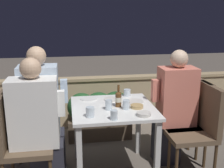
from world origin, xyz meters
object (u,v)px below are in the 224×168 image
at_px(chair_left_near, 15,135).
at_px(person_coral_top, 174,107).
at_px(chair_right_far, 191,114).
at_px(potted_plant, 198,105).
at_px(chair_right_near, 200,122).
at_px(person_blue_shirt, 43,112).
at_px(person_white_polo, 38,126).
at_px(beer_bottle, 118,98).
at_px(chair_left_far, 23,124).

relative_size(chair_left_near, person_coral_top, 0.74).
relative_size(chair_right_far, potted_plant, 1.18).
bearing_deg(person_coral_top, chair_right_far, 0.00).
xyz_separation_m(chair_right_near, chair_right_far, (0.02, 0.24, 0.00)).
bearing_deg(chair_right_far, person_blue_shirt, -179.82).
height_order(chair_right_near, chair_right_far, same).
distance_m(person_white_polo, chair_right_near, 1.62).
height_order(person_coral_top, beer_bottle, person_coral_top).
bearing_deg(chair_left_near, beer_bottle, 8.04).
distance_m(person_blue_shirt, potted_plant, 1.98).
relative_size(chair_left_near, beer_bottle, 4.22).
bearing_deg(person_white_polo, chair_left_near, 180.00).
xyz_separation_m(chair_right_near, beer_bottle, (-0.84, 0.11, 0.27)).
relative_size(person_white_polo, potted_plant, 1.59).
height_order(chair_left_far, person_coral_top, person_coral_top).
xyz_separation_m(person_white_polo, potted_plant, (1.94, 0.71, -0.15)).
bearing_deg(person_blue_shirt, potted_plant, 13.18).
xyz_separation_m(chair_right_near, potted_plant, (0.32, 0.69, -0.06)).
relative_size(chair_left_far, person_blue_shirt, 0.70).
xyz_separation_m(chair_left_near, chair_left_far, (0.03, 0.27, 0.00)).
xyz_separation_m(chair_left_near, person_white_polo, (0.21, 0.00, 0.08)).
height_order(beer_bottle, potted_plant, beer_bottle).
distance_m(chair_left_far, person_coral_top, 1.61).
bearing_deg(potted_plant, chair_left_near, -161.63).
bearing_deg(chair_right_far, chair_left_far, -179.84).
bearing_deg(chair_left_near, chair_right_far, 8.35).
relative_size(person_blue_shirt, beer_bottle, 6.00).
height_order(chair_left_near, beer_bottle, beer_bottle).
bearing_deg(chair_left_far, chair_left_near, -96.18).
distance_m(chair_right_near, chair_right_far, 0.24).
distance_m(chair_right_near, potted_plant, 0.76).
relative_size(chair_right_near, chair_right_far, 1.00).
bearing_deg(chair_right_far, person_coral_top, -180.00).
relative_size(person_blue_shirt, potted_plant, 1.68).
distance_m(person_white_polo, potted_plant, 2.07).
distance_m(person_blue_shirt, beer_bottle, 0.78).
bearing_deg(person_coral_top, chair_left_far, -179.82).
xyz_separation_m(person_white_polo, chair_right_near, (1.62, 0.03, -0.08)).
bearing_deg(chair_left_far, beer_bottle, -7.42).
relative_size(chair_left_near, chair_right_far, 1.00).
relative_size(chair_left_far, potted_plant, 1.18).
bearing_deg(beer_bottle, person_coral_top, 11.50).
xyz_separation_m(person_white_polo, chair_left_far, (-0.18, 0.27, -0.08)).
xyz_separation_m(chair_right_far, potted_plant, (0.31, 0.44, -0.06)).
distance_m(person_white_polo, chair_right_far, 1.66).
height_order(person_white_polo, chair_right_near, person_white_polo).
height_order(chair_left_far, person_blue_shirt, person_blue_shirt).
distance_m(person_white_polo, chair_left_far, 0.33).
relative_size(chair_left_near, person_white_polo, 0.74).
bearing_deg(chair_right_far, potted_plant, 55.34).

